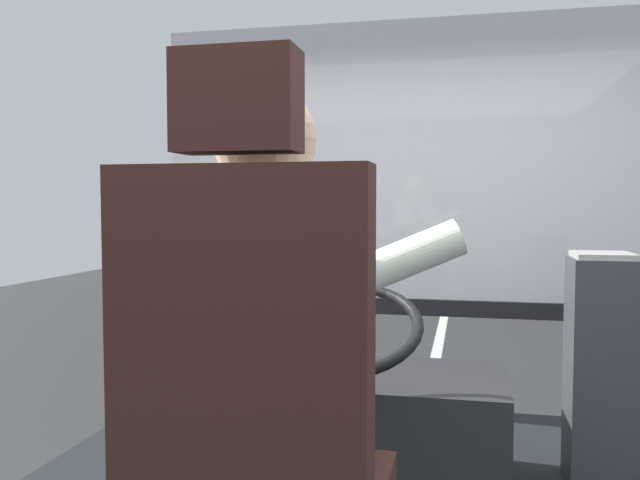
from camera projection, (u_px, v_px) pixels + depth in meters
ground at (445, 313)px, 10.40m from camera, size 18.00×44.00×0.06m
driver_seat at (257, 449)px, 1.29m from camera, size 0.48×0.48×1.30m
bus_driver at (273, 336)px, 1.38m from camera, size 0.81×0.57×0.82m
steering_console at (356, 420)px, 2.46m from camera, size 1.10×0.95×0.76m
fare_box at (600, 371)px, 2.36m from camera, size 0.22×0.26×0.86m
windshield_panel at (402, 201)px, 3.31m from camera, size 2.50×0.08×1.48m
street_tree at (307, 104)px, 12.96m from camera, size 2.59×2.59×5.00m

